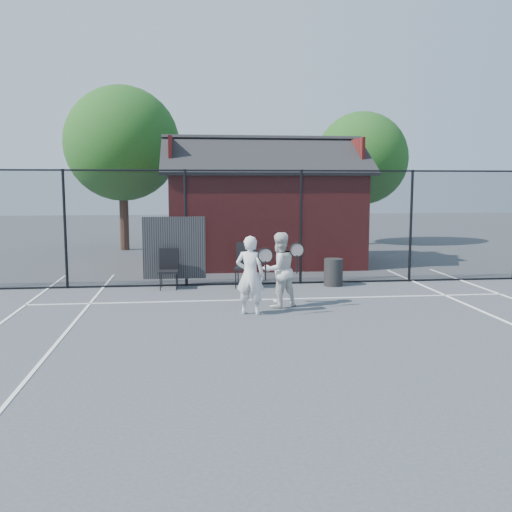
{
  "coord_description": "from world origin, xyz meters",
  "views": [
    {
      "loc": [
        -1.88,
        -9.68,
        2.63
      ],
      "look_at": [
        -0.5,
        2.3,
        1.1
      ],
      "focal_mm": 40.0,
      "sensor_mm": 36.0,
      "label": 1
    }
  ],
  "objects": [
    {
      "name": "chair_right",
      "position": [
        -0.5,
        4.6,
        0.55
      ],
      "size": [
        0.64,
        0.66,
        1.11
      ],
      "primitive_type": "cube",
      "rotation": [
        0.0,
        0.0,
        -0.22
      ],
      "color": "black",
      "rests_on": "ground"
    },
    {
      "name": "chair_left",
      "position": [
        -2.44,
        4.6,
        0.5
      ],
      "size": [
        0.5,
        0.52,
        0.99
      ],
      "primitive_type": "cube",
      "rotation": [
        0.0,
        0.0,
        -0.05
      ],
      "color": "black",
      "rests_on": "ground"
    },
    {
      "name": "tree_left",
      "position": [
        -4.5,
        13.5,
        4.19
      ],
      "size": [
        4.48,
        4.48,
        6.44
      ],
      "color": "black",
      "rests_on": "ground"
    },
    {
      "name": "player_back",
      "position": [
        -0.01,
        2.22,
        0.81
      ],
      "size": [
        0.96,
        0.88,
        1.61
      ],
      "color": "silver",
      "rests_on": "ground"
    },
    {
      "name": "waste_bin",
      "position": [
        1.79,
        4.6,
        0.35
      ],
      "size": [
        0.56,
        0.56,
        0.71
      ],
      "primitive_type": "cylinder",
      "rotation": [
        0.0,
        0.0,
        -0.16
      ],
      "color": "#242424",
      "rests_on": "ground"
    },
    {
      "name": "player_front",
      "position": [
        -0.7,
        1.58,
        0.8
      ],
      "size": [
        0.76,
        0.61,
        1.6
      ],
      "color": "silver",
      "rests_on": "ground"
    },
    {
      "name": "fence",
      "position": [
        -0.3,
        5.0,
        1.45
      ],
      "size": [
        22.04,
        3.0,
        3.0
      ],
      "color": "black",
      "rests_on": "ground"
    },
    {
      "name": "ground",
      "position": [
        0.0,
        0.0,
        0.0
      ],
      "size": [
        80.0,
        80.0,
        0.0
      ],
      "primitive_type": "plane",
      "color": "#404449",
      "rests_on": "ground"
    },
    {
      "name": "tree_right",
      "position": [
        5.5,
        14.5,
        3.71
      ],
      "size": [
        3.97,
        3.97,
        5.7
      ],
      "color": "black",
      "rests_on": "ground"
    },
    {
      "name": "court_lines",
      "position": [
        0.0,
        -1.32,
        0.01
      ],
      "size": [
        11.02,
        18.0,
        0.01
      ],
      "color": "white",
      "rests_on": "ground"
    },
    {
      "name": "clubhouse",
      "position": [
        0.5,
        9.0,
        1.61
      ],
      "size": [
        6.5,
        4.36,
        4.19
      ],
      "color": "maroon",
      "rests_on": "ground"
    }
  ]
}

